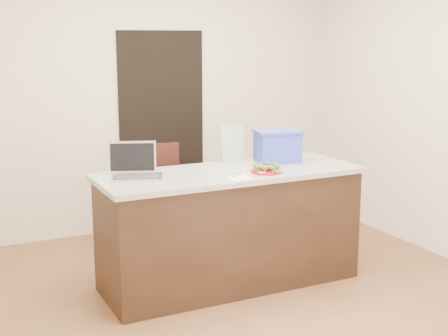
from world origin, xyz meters
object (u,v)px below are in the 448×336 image
blue_box (278,146)px  island (230,228)px  plate (266,171)px  napkin (239,178)px  yogurt_bottle (260,167)px  chair (160,194)px  laptop (135,167)px

blue_box → island: bearing=-154.3°
plate → napkin: 0.29m
blue_box → plate: bearing=-122.8°
yogurt_bottle → chair: size_ratio=0.06×
island → laptop: laptop is taller
blue_box → laptop: bearing=-169.6°
island → laptop: size_ratio=4.86×
island → laptop: (-0.72, 0.13, 0.53)m
chair → napkin: bearing=-74.5°
laptop → chair: laptop is taller
laptop → chair: bearing=78.8°
yogurt_bottle → napkin: bearing=-150.6°
blue_box → chair: (-0.78, 0.71, -0.48)m
plate → laptop: 0.99m
plate → blue_box: size_ratio=0.62×
plate → laptop: size_ratio=0.58×
napkin → yogurt_bottle: 0.31m
island → chair: 0.91m
yogurt_bottle → chair: bearing=116.1°
napkin → yogurt_bottle: (0.27, 0.15, 0.02)m
plate → chair: bearing=115.2°
plate → yogurt_bottle: (-0.01, 0.07, 0.02)m
plate → laptop: (-0.95, 0.30, 0.06)m
napkin → laptop: size_ratio=0.35×
laptop → blue_box: blue_box is taller
napkin → island: bearing=77.6°
plate → chair: size_ratio=0.25×
laptop → plate: bearing=3.1°
yogurt_bottle → chair: 1.14m
plate → chair: 1.20m
napkin → chair: 1.19m
island → napkin: size_ratio=13.91×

